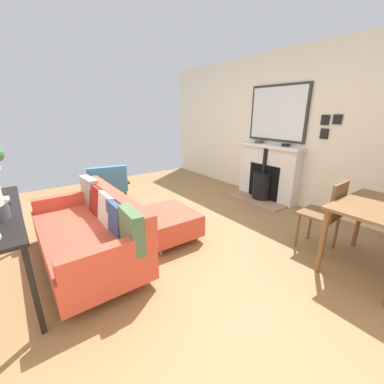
# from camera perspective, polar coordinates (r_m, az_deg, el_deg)

# --- Properties ---
(ground_plane) EXTENTS (4.94, 6.22, 0.01)m
(ground_plane) POSITION_cam_1_polar(r_m,az_deg,el_deg) (3.64, -6.92, -8.36)
(ground_plane) COLOR olive
(wall_left) EXTENTS (0.12, 6.22, 2.61)m
(wall_left) POSITION_cam_1_polar(r_m,az_deg,el_deg) (4.95, 18.90, 13.71)
(wall_left) COLOR silver
(wall_left) RESTS_ON ground
(fireplace) EXTENTS (0.63, 1.28, 1.03)m
(fireplace) POSITION_cam_1_polar(r_m,az_deg,el_deg) (4.87, 16.87, 3.69)
(fireplace) COLOR #9E7A5B
(fireplace) RESTS_ON ground
(mirror_over_mantel) EXTENTS (0.04, 1.16, 0.96)m
(mirror_over_mantel) POSITION_cam_1_polar(r_m,az_deg,el_deg) (4.84, 19.13, 16.78)
(mirror_over_mantel) COLOR #2D2823
(mantel_bowl_near) EXTENTS (0.15, 0.15, 0.04)m
(mantel_bowl_near) POSITION_cam_1_polar(r_m,az_deg,el_deg) (4.96, 15.25, 11.13)
(mantel_bowl_near) COLOR #47382D
(mantel_bowl_near) RESTS_ON fireplace
(mantel_bowl_far) EXTENTS (0.14, 0.14, 0.04)m
(mantel_bowl_far) POSITION_cam_1_polar(r_m,az_deg,el_deg) (4.63, 20.83, 10.11)
(mantel_bowl_far) COLOR black
(mantel_bowl_far) RESTS_ON fireplace
(sofa) EXTENTS (0.87, 1.75, 0.79)m
(sofa) POSITION_cam_1_polar(r_m,az_deg,el_deg) (2.99, -22.05, -8.40)
(sofa) COLOR #B2B2B7
(sofa) RESTS_ON ground
(ottoman) EXTENTS (0.69, 0.77, 0.37)m
(ottoman) POSITION_cam_1_polar(r_m,az_deg,el_deg) (3.28, -5.76, -6.92)
(ottoman) COLOR #B2B2B7
(ottoman) RESTS_ON ground
(armchair_accent) EXTENTS (0.77, 0.68, 0.79)m
(armchair_accent) POSITION_cam_1_polar(r_m,az_deg,el_deg) (4.33, -19.01, 1.75)
(armchair_accent) COLOR #4C3321
(armchair_accent) RESTS_ON ground
(dining_table) EXTENTS (0.98, 0.71, 0.74)m
(dining_table) POSITION_cam_1_polar(r_m,az_deg,el_deg) (3.07, 37.34, -4.51)
(dining_table) COLOR brown
(dining_table) RESTS_ON ground
(dining_chair_near_fireplace) EXTENTS (0.42, 0.42, 0.88)m
(dining_chair_near_fireplace) POSITION_cam_1_polar(r_m,az_deg,el_deg) (3.26, 28.89, -3.80)
(dining_chair_near_fireplace) COLOR brown
(dining_chair_near_fireplace) RESTS_ON ground
(photo_gallery_row) EXTENTS (0.02, 0.30, 0.37)m
(photo_gallery_row) POSITION_cam_1_polar(r_m,az_deg,el_deg) (4.38, 29.03, 13.45)
(photo_gallery_row) COLOR black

